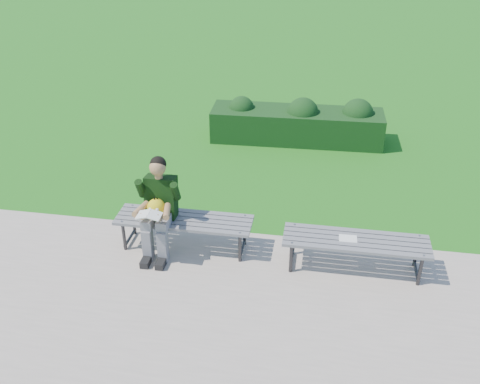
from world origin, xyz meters
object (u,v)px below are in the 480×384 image
at_px(bench_right, 356,243).
at_px(seated_boy, 158,204).
at_px(paper_sheet, 348,239).
at_px(hedge, 300,122).
at_px(bench_left, 184,222).

height_order(bench_right, seated_boy, seated_boy).
distance_m(bench_right, paper_sheet, 0.12).
xyz_separation_m(bench_right, seated_boy, (-2.53, 0.02, 0.30)).
relative_size(hedge, seated_boy, 2.47).
height_order(hedge, seated_boy, seated_boy).
distance_m(bench_left, bench_right, 2.23).
bearing_deg(paper_sheet, hedge, 102.38).
relative_size(bench_left, bench_right, 1.00).
distance_m(hedge, paper_sheet, 4.03).
bearing_deg(bench_left, seated_boy, -162.62).
height_order(hedge, bench_right, hedge).
distance_m(hedge, bench_left, 4.02).
height_order(bench_left, bench_right, same).
height_order(hedge, bench_left, hedge).
xyz_separation_m(hedge, bench_right, (0.96, -3.93, 0.05)).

